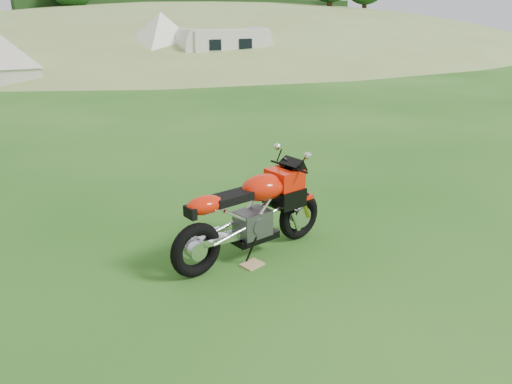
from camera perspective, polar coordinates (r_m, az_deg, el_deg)
ground at (r=6.00m, az=-0.00°, el=-10.53°), size 120.00×120.00×0.00m
hillside at (r=51.90m, az=-4.88°, el=16.45°), size 80.00×64.00×8.00m
hedgerow at (r=51.90m, az=-4.88°, el=16.45°), size 36.00×1.20×8.60m
sport_motorcycle at (r=6.39m, az=-0.54°, el=-1.75°), size 2.30×0.69×1.37m
plywood_board at (r=6.42m, az=-0.44°, el=-8.28°), size 0.30×0.25×0.02m
tent_left at (r=24.75m, az=-26.93°, el=13.48°), size 3.07×3.07×2.34m
tent_right at (r=27.34m, az=-10.66°, el=16.20°), size 3.57×3.57×2.88m
caravan at (r=26.70m, az=-3.65°, el=15.73°), size 5.09×2.88×2.25m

